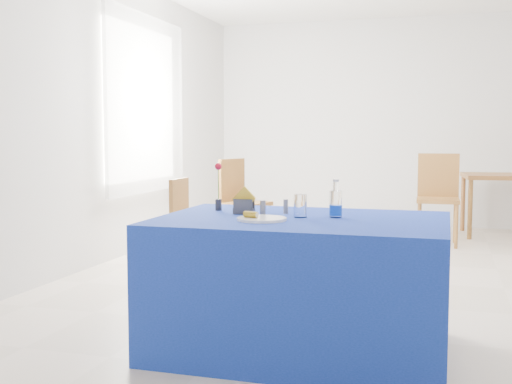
# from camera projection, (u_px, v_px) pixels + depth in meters

# --- Properties ---
(floor) EXTENTS (7.00, 7.00, 0.00)m
(floor) POSITION_uv_depth(u_px,v_px,m) (365.00, 280.00, 5.45)
(floor) COLOR beige
(floor) RESTS_ON ground
(room_shell) EXTENTS (7.00, 7.00, 7.00)m
(room_shell) POSITION_uv_depth(u_px,v_px,m) (368.00, 72.00, 5.29)
(room_shell) COLOR silver
(room_shell) RESTS_ON ground
(window_pane) EXTENTS (0.04, 1.50, 1.60)m
(window_pane) POSITION_uv_depth(u_px,v_px,m) (141.00, 104.00, 6.78)
(window_pane) COLOR white
(window_pane) RESTS_ON room_shell
(curtain) EXTENTS (0.04, 1.75, 1.85)m
(curtain) POSITION_uv_depth(u_px,v_px,m) (147.00, 104.00, 6.76)
(curtain) COLOR white
(curtain) RESTS_ON room_shell
(plate) EXTENTS (0.27, 0.27, 0.01)m
(plate) POSITION_uv_depth(u_px,v_px,m) (262.00, 219.00, 3.49)
(plate) COLOR white
(plate) RESTS_ON blue_table
(drinking_glass) EXTENTS (0.07, 0.07, 0.13)m
(drinking_glass) POSITION_uv_depth(u_px,v_px,m) (300.00, 206.00, 3.61)
(drinking_glass) COLOR white
(drinking_glass) RESTS_ON blue_table
(salt_shaker) EXTENTS (0.03, 0.03, 0.08)m
(salt_shaker) POSITION_uv_depth(u_px,v_px,m) (286.00, 206.00, 3.79)
(salt_shaker) COLOR slate
(salt_shaker) RESTS_ON blue_table
(pepper_shaker) EXTENTS (0.03, 0.03, 0.08)m
(pepper_shaker) POSITION_uv_depth(u_px,v_px,m) (263.00, 208.00, 3.73)
(pepper_shaker) COLOR slate
(pepper_shaker) RESTS_ON blue_table
(blue_table) EXTENTS (1.60, 1.10, 0.76)m
(blue_table) POSITION_uv_depth(u_px,v_px,m) (301.00, 284.00, 3.63)
(blue_table) COLOR navy
(blue_table) RESTS_ON floor
(water_bottle) EXTENTS (0.07, 0.07, 0.21)m
(water_bottle) POSITION_uv_depth(u_px,v_px,m) (336.00, 205.00, 3.62)
(water_bottle) COLOR white
(water_bottle) RESTS_ON blue_table
(napkin_holder) EXTENTS (0.15, 0.06, 0.16)m
(napkin_holder) POSITION_uv_depth(u_px,v_px,m) (244.00, 206.00, 3.77)
(napkin_holder) COLOR #3A3B40
(napkin_holder) RESTS_ON blue_table
(rose_vase) EXTENTS (0.04, 0.04, 0.29)m
(rose_vase) POSITION_uv_depth(u_px,v_px,m) (218.00, 189.00, 3.94)
(rose_vase) COLOR #25252A
(rose_vase) RESTS_ON blue_table
(chair_bg_left) EXTENTS (0.47, 0.47, 1.02)m
(chair_bg_left) POSITION_uv_depth(u_px,v_px,m) (438.00, 192.00, 7.22)
(chair_bg_left) COLOR brown
(chair_bg_left) RESTS_ON floor
(chair_win_a) EXTENTS (0.38, 0.38, 0.84)m
(chair_win_a) POSITION_uv_depth(u_px,v_px,m) (189.00, 218.00, 5.75)
(chair_win_a) COLOR brown
(chair_win_a) RESTS_ON floor
(chair_win_b) EXTENTS (0.54, 0.54, 0.97)m
(chair_win_b) POSITION_uv_depth(u_px,v_px,m) (240.00, 196.00, 7.04)
(chair_win_b) COLOR brown
(chair_win_b) RESTS_ON floor
(banana_pieces) EXTENTS (0.09, 0.06, 0.03)m
(banana_pieces) POSITION_uv_depth(u_px,v_px,m) (251.00, 214.00, 3.49)
(banana_pieces) COLOR yellow
(banana_pieces) RESTS_ON plate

